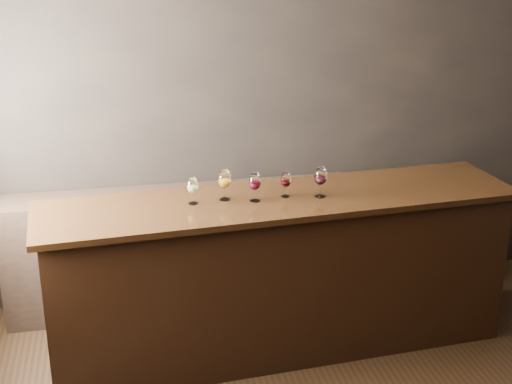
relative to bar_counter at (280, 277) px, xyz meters
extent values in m
cube|color=black|center=(0.12, 0.98, 0.84)|extent=(5.00, 0.02, 2.80)
cube|color=black|center=(0.00, 0.00, 0.00)|extent=(3.23, 0.92, 1.11)
cube|color=black|center=(0.00, 0.00, 0.58)|extent=(3.34, 1.00, 0.04)
cube|color=black|center=(-0.62, 0.76, -0.07)|extent=(2.71, 0.40, 0.98)
cylinder|color=white|center=(-0.60, 0.00, 0.60)|extent=(0.06, 0.06, 0.00)
cylinder|color=white|center=(-0.60, 0.00, 0.64)|extent=(0.01, 0.01, 0.07)
ellipsoid|color=white|center=(-0.60, 0.00, 0.72)|extent=(0.08, 0.08, 0.11)
cylinder|color=white|center=(-0.60, 0.00, 0.77)|extent=(0.06, 0.06, 0.01)
ellipsoid|color=#B6BB61|center=(-0.60, 0.00, 0.71)|extent=(0.06, 0.06, 0.05)
cylinder|color=white|center=(-0.38, 0.03, 0.60)|extent=(0.07, 0.07, 0.00)
cylinder|color=white|center=(-0.38, 0.03, 0.64)|extent=(0.01, 0.01, 0.08)
ellipsoid|color=white|center=(-0.38, 0.03, 0.74)|extent=(0.09, 0.09, 0.12)
cylinder|color=white|center=(-0.38, 0.03, 0.80)|extent=(0.06, 0.06, 0.01)
ellipsoid|color=#C57A13|center=(-0.38, 0.03, 0.72)|extent=(0.07, 0.07, 0.06)
cylinder|color=white|center=(-0.19, -0.04, 0.60)|extent=(0.07, 0.07, 0.00)
cylinder|color=white|center=(-0.19, -0.04, 0.64)|extent=(0.01, 0.01, 0.07)
ellipsoid|color=white|center=(-0.19, -0.04, 0.74)|extent=(0.08, 0.08, 0.12)
cylinder|color=white|center=(-0.19, -0.04, 0.79)|extent=(0.06, 0.06, 0.01)
ellipsoid|color=black|center=(-0.19, -0.04, 0.72)|extent=(0.07, 0.07, 0.05)
cylinder|color=white|center=(0.04, 0.01, 0.60)|extent=(0.06, 0.06, 0.00)
cylinder|color=white|center=(0.04, 0.01, 0.64)|extent=(0.01, 0.01, 0.06)
ellipsoid|color=white|center=(0.04, 0.01, 0.72)|extent=(0.07, 0.07, 0.10)
cylinder|color=white|center=(0.04, 0.01, 0.76)|extent=(0.05, 0.05, 0.01)
ellipsoid|color=black|center=(0.04, 0.01, 0.70)|extent=(0.06, 0.06, 0.05)
cylinder|color=white|center=(0.27, -0.04, 0.60)|extent=(0.07, 0.07, 0.00)
cylinder|color=white|center=(0.27, -0.04, 0.64)|extent=(0.01, 0.01, 0.08)
ellipsoid|color=white|center=(0.27, -0.04, 0.74)|extent=(0.09, 0.09, 0.12)
cylinder|color=white|center=(0.27, -0.04, 0.80)|extent=(0.06, 0.06, 0.01)
ellipsoid|color=black|center=(0.27, -0.04, 0.72)|extent=(0.07, 0.07, 0.06)
camera|label=1|loc=(-1.07, -4.40, 2.28)|focal=50.00mm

